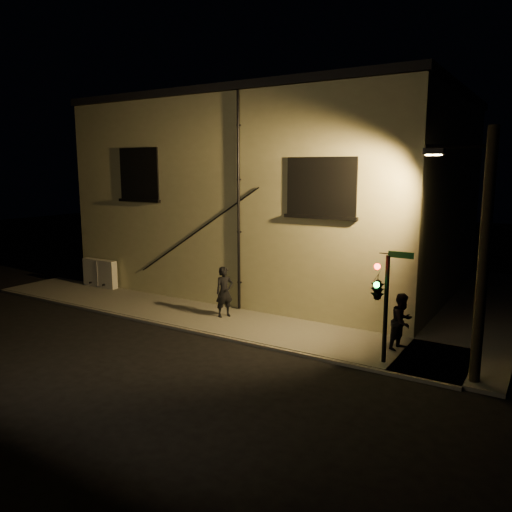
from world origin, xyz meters
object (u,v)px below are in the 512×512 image
Objects in this scene: pedestrian_a at (224,292)px; traffic_signal at (378,288)px; utility_cabinet at (100,273)px; pedestrian_b at (402,321)px; streetlamp_pole at (480,250)px.

pedestrian_a is 0.59× the size of traffic_signal.
utility_cabinet is 1.12× the size of pedestrian_b.
pedestrian_b is 1.95m from traffic_signal.
streetlamp_pole is at bearing 3.50° from traffic_signal.
streetlamp_pole is (8.80, -1.24, 2.49)m from pedestrian_a.
pedestrian_b is 0.26× the size of streetlamp_pole.
streetlamp_pole is at bearing -100.84° from pedestrian_b.
pedestrian_a is at bearing 109.49° from pedestrian_b.
pedestrian_b is at bearing -60.58° from pedestrian_a.
pedestrian_a is 0.29× the size of streetlamp_pole.
traffic_signal reaches higher than pedestrian_a.
streetlamp_pole reaches higher than pedestrian_b.
pedestrian_a reaches higher than pedestrian_b.
pedestrian_b is 0.54× the size of traffic_signal.
streetlamp_pole is at bearing -7.33° from utility_cabinet.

